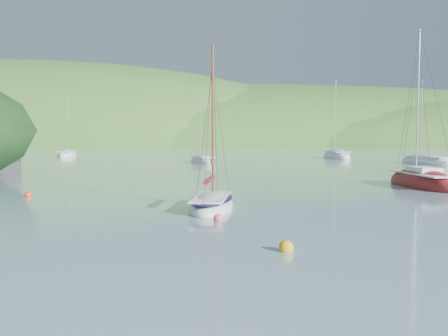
{
  "coord_description": "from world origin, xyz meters",
  "views": [
    {
      "loc": [
        -2.93,
        -18.4,
        3.76
      ],
      "look_at": [
        -1.38,
        8.0,
        1.92
      ],
      "focal_mm": 40.0,
      "sensor_mm": 36.0,
      "label": 1
    }
  ],
  "objects": [
    {
      "name": "distant_sloop_a",
      "position": [
        -1.96,
        45.62,
        0.17
      ],
      "size": [
        4.14,
        7.15,
        9.65
      ],
      "rotation": [
        0.0,
        0.0,
        0.28
      ],
      "color": "white",
      "rests_on": "ground"
    },
    {
      "name": "ground",
      "position": [
        0.0,
        0.0,
        0.0
      ],
      "size": [
        700.0,
        700.0,
        0.0
      ],
      "primitive_type": "plane",
      "color": "#779BA4",
      "rests_on": "ground"
    },
    {
      "name": "distant_sloop_d",
      "position": [
        25.33,
        40.94,
        0.19
      ],
      "size": [
        5.04,
        8.42,
        11.35
      ],
      "rotation": [
        0.0,
        0.0,
        0.3
      ],
      "color": "white",
      "rests_on": "ground"
    },
    {
      "name": "mooring_buoys",
      "position": [
        -3.92,
        2.51,
        0.12
      ],
      "size": [
        13.24,
        14.96,
        0.48
      ],
      "color": "#EEAE15",
      "rests_on": "ground"
    },
    {
      "name": "distant_sloop_c",
      "position": [
        -23.68,
        63.97,
        0.18
      ],
      "size": [
        2.82,
        7.53,
        10.66
      ],
      "rotation": [
        0.0,
        0.0,
        0.03
      ],
      "color": "white",
      "rests_on": "ground"
    },
    {
      "name": "distant_sloop_b",
      "position": [
        18.59,
        56.01,
        0.21
      ],
      "size": [
        3.29,
        9.19,
        13.08
      ],
      "rotation": [
        0.0,
        0.0,
        -0.01
      ],
      "color": "white",
      "rests_on": "ground"
    },
    {
      "name": "sloop_red",
      "position": [
        13.12,
        15.68,
        0.22
      ],
      "size": [
        3.29,
        8.33,
        12.11
      ],
      "rotation": [
        0.0,
        0.0,
        0.06
      ],
      "color": "maroon",
      "rests_on": "ground"
    },
    {
      "name": "daysailer_white",
      "position": [
        -2.11,
        6.29,
        0.21
      ],
      "size": [
        2.98,
        5.99,
        8.82
      ],
      "rotation": [
        0.0,
        0.0,
        -0.16
      ],
      "color": "white",
      "rests_on": "ground"
    },
    {
      "name": "shoreline_hills",
      "position": [
        -9.66,
        172.42,
        0.0
      ],
      "size": [
        690.0,
        135.0,
        56.0
      ],
      "color": "#366827",
      "rests_on": "ground"
    }
  ]
}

